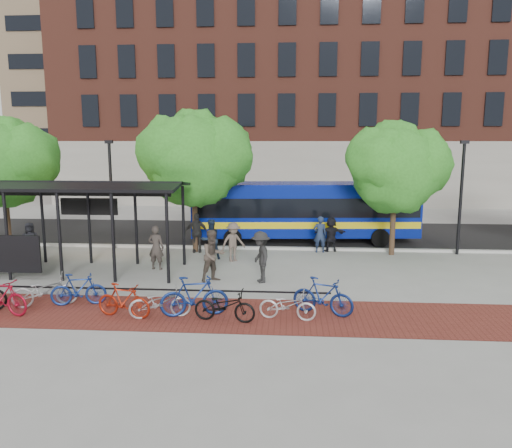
# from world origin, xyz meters

# --- Properties ---
(ground) EXTENTS (160.00, 160.00, 0.00)m
(ground) POSITION_xyz_m (0.00, 0.00, 0.00)
(ground) COLOR #9E9E99
(ground) RESTS_ON ground
(asphalt_street) EXTENTS (160.00, 8.00, 0.01)m
(asphalt_street) POSITION_xyz_m (0.00, 8.00, 0.01)
(asphalt_street) COLOR black
(asphalt_street) RESTS_ON ground
(curb) EXTENTS (160.00, 0.25, 0.12)m
(curb) POSITION_xyz_m (0.00, 4.00, 0.06)
(curb) COLOR #B7B7B2
(curb) RESTS_ON ground
(brick_strip) EXTENTS (24.00, 3.00, 0.01)m
(brick_strip) POSITION_xyz_m (-2.00, -5.00, 0.00)
(brick_strip) COLOR maroon
(brick_strip) RESTS_ON ground
(bike_rack_rail) EXTENTS (12.00, 0.05, 0.95)m
(bike_rack_rail) POSITION_xyz_m (-3.30, -4.10, 0.00)
(bike_rack_rail) COLOR black
(bike_rack_rail) RESTS_ON ground
(building_brick) EXTENTS (55.00, 14.00, 20.00)m
(building_brick) POSITION_xyz_m (10.00, 26.00, 10.00)
(building_brick) COLOR brown
(building_brick) RESTS_ON ground
(building_tower) EXTENTS (22.00, 22.00, 30.00)m
(building_tower) POSITION_xyz_m (-16.00, 40.00, 15.00)
(building_tower) COLOR #7A664C
(building_tower) RESTS_ON ground
(bus_shelter) EXTENTS (10.60, 3.07, 3.60)m
(bus_shelter) POSITION_xyz_m (-8.13, -0.48, 3.00)
(bus_shelter) COLOR black
(bus_shelter) RESTS_ON ground
(tree_a) EXTENTS (4.90, 4.00, 6.18)m
(tree_a) POSITION_xyz_m (-11.91, 3.35, 4.24)
(tree_a) COLOR #382619
(tree_a) RESTS_ON ground
(tree_b) EXTENTS (5.15, 4.20, 6.47)m
(tree_b) POSITION_xyz_m (-2.90, 3.35, 4.46)
(tree_b) COLOR #382619
(tree_b) RESTS_ON ground
(tree_c) EXTENTS (4.66, 3.80, 5.92)m
(tree_c) POSITION_xyz_m (6.09, 3.35, 4.05)
(tree_c) COLOR #382619
(tree_c) RESTS_ON ground
(lamp_post_left) EXTENTS (0.35, 0.20, 5.12)m
(lamp_post_left) POSITION_xyz_m (-7.00, 3.60, 2.75)
(lamp_post_left) COLOR black
(lamp_post_left) RESTS_ON ground
(lamp_post_right) EXTENTS (0.35, 0.20, 5.12)m
(lamp_post_right) POSITION_xyz_m (9.00, 3.60, 2.75)
(lamp_post_right) COLOR black
(lamp_post_right) RESTS_ON ground
(bus) EXTENTS (11.32, 3.33, 3.01)m
(bus) POSITION_xyz_m (2.09, 5.81, 1.73)
(bus) COLOR navy
(bus) RESTS_ON ground
(bike_1) EXTENTS (1.93, 0.93, 1.12)m
(bike_1) POSITION_xyz_m (-7.17, -5.48, 0.56)
(bike_1) COLOR maroon
(bike_1) RESTS_ON ground
(bike_2) EXTENTS (2.07, 1.36, 1.03)m
(bike_2) POSITION_xyz_m (-6.24, -4.64, 0.51)
(bike_2) COLOR #9B9C9E
(bike_2) RESTS_ON ground
(bike_3) EXTENTS (1.78, 0.87, 1.03)m
(bike_3) POSITION_xyz_m (-5.23, -4.47, 0.52)
(bike_3) COLOR navy
(bike_3) RESTS_ON ground
(bike_5) EXTENTS (1.77, 0.83, 1.03)m
(bike_5) POSITION_xyz_m (-3.45, -5.43, 0.51)
(bike_5) COLOR #9A210E
(bike_5) RESTS_ON ground
(bike_6) EXTENTS (1.90, 1.08, 0.95)m
(bike_6) POSITION_xyz_m (-2.37, -5.39, 0.47)
(bike_6) COLOR gray
(bike_6) RESTS_ON ground
(bike_7) EXTENTS (2.11, 1.04, 1.22)m
(bike_7) POSITION_xyz_m (-1.40, -5.18, 0.61)
(bike_7) COLOR navy
(bike_7) RESTS_ON ground
(bike_8) EXTENTS (1.87, 0.87, 0.95)m
(bike_8) POSITION_xyz_m (-0.44, -5.55, 0.47)
(bike_8) COLOR black
(bike_8) RESTS_ON ground
(bike_10) EXTENTS (1.74, 0.82, 0.88)m
(bike_10) POSITION_xyz_m (1.36, -5.28, 0.44)
(bike_10) COLOR silver
(bike_10) RESTS_ON ground
(bike_11) EXTENTS (1.95, 1.20, 1.14)m
(bike_11) POSITION_xyz_m (2.40, -4.78, 0.57)
(bike_11) COLOR navy
(bike_11) RESTS_ON ground
(pedestrian_0) EXTENTS (0.94, 0.82, 1.63)m
(pedestrian_0) POSITION_xyz_m (-9.89, 1.34, 0.81)
(pedestrian_0) COLOR black
(pedestrian_0) RESTS_ON ground
(pedestrian_1) EXTENTS (0.71, 0.53, 1.79)m
(pedestrian_1) POSITION_xyz_m (-3.95, 0.01, 0.90)
(pedestrian_1) COLOR #3A332F
(pedestrian_1) RESTS_ON ground
(pedestrian_2) EXTENTS (1.08, 1.03, 1.76)m
(pedestrian_2) POSITION_xyz_m (-2.04, 1.84, 0.88)
(pedestrian_2) COLOR #1B2B41
(pedestrian_2) RESTS_ON ground
(pedestrian_3) EXTENTS (1.25, 1.11, 1.68)m
(pedestrian_3) POSITION_xyz_m (-1.02, 1.60, 0.84)
(pedestrian_3) COLOR brown
(pedestrian_3) RESTS_ON ground
(pedestrian_4) EXTENTS (1.13, 0.62, 1.83)m
(pedestrian_4) POSITION_xyz_m (-2.93, 3.22, 0.91)
(pedestrian_4) COLOR #2B2B2B
(pedestrian_4) RESTS_ON ground
(pedestrian_5) EXTENTS (1.57, 0.77, 1.63)m
(pedestrian_5) POSITION_xyz_m (3.30, 3.80, 0.81)
(pedestrian_5) COLOR black
(pedestrian_5) RESTS_ON ground
(pedestrian_7) EXTENTS (0.65, 0.46, 1.69)m
(pedestrian_7) POSITION_xyz_m (2.77, 3.55, 0.85)
(pedestrian_7) COLOR #1F2B48
(pedestrian_7) RESTS_ON ground
(pedestrian_8) EXTENTS (1.19, 1.15, 1.93)m
(pedestrian_8) POSITION_xyz_m (-1.41, -1.50, 0.96)
(pedestrian_8) COLOR #4C4239
(pedestrian_8) RESTS_ON ground
(pedestrian_9) EXTENTS (1.04, 1.38, 1.89)m
(pedestrian_9) POSITION_xyz_m (0.34, -1.50, 0.95)
(pedestrian_9) COLOR black
(pedestrian_9) RESTS_ON ground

